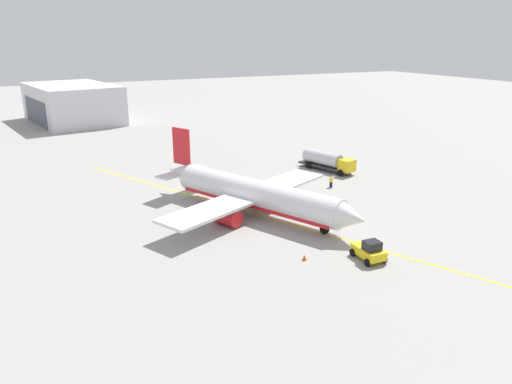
% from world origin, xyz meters
% --- Properties ---
extents(ground_plane, '(400.00, 400.00, 0.00)m').
position_xyz_m(ground_plane, '(0.00, 0.00, 0.00)').
color(ground_plane, '#9E9B96').
extents(airplane, '(30.72, 27.40, 9.58)m').
position_xyz_m(airplane, '(-0.46, -0.21, 2.62)').
color(airplane, white).
rests_on(airplane, ground).
extents(fuel_tanker, '(10.79, 5.46, 3.15)m').
position_xyz_m(fuel_tanker, '(-13.65, 20.39, 1.73)').
color(fuel_tanker, '#2D2D33').
rests_on(fuel_tanker, ground).
extents(pushback_tug, '(3.71, 2.49, 2.20)m').
position_xyz_m(pushback_tug, '(17.13, 4.34, 1.01)').
color(pushback_tug, yellow).
rests_on(pushback_tug, ground).
extents(refueling_worker, '(0.61, 0.63, 1.71)m').
position_xyz_m(refueling_worker, '(-5.32, 15.40, 0.82)').
color(refueling_worker, navy).
rests_on(refueling_worker, ground).
extents(safety_cone_nose, '(0.53, 0.53, 0.59)m').
position_xyz_m(safety_cone_nose, '(14.26, -1.62, 0.30)').
color(safety_cone_nose, '#F2590F').
rests_on(safety_cone_nose, ground).
extents(distant_hangar, '(32.55, 23.33, 9.79)m').
position_xyz_m(distant_hangar, '(-85.10, -11.74, 4.89)').
color(distant_hangar, silver).
rests_on(distant_hangar, ground).
extents(taxi_line_marking, '(66.95, 29.98, 0.01)m').
position_xyz_m(taxi_line_marking, '(0.00, 0.00, 0.01)').
color(taxi_line_marking, yellow).
rests_on(taxi_line_marking, ground).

